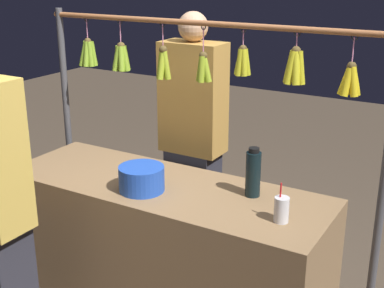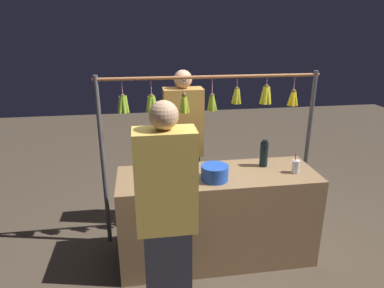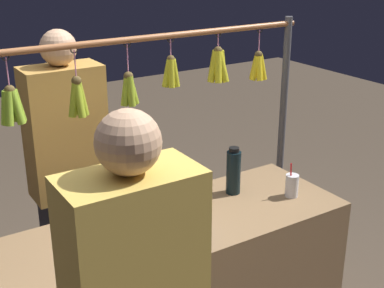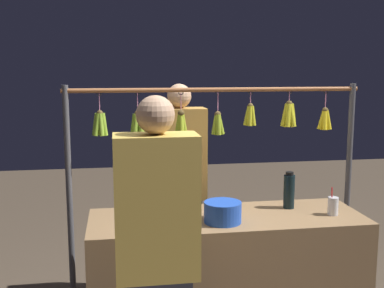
{
  "view_description": "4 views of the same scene",
  "coord_description": "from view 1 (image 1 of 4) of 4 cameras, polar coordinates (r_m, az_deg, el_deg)",
  "views": [
    {
      "loc": [
        -1.49,
        2.21,
        2.03
      ],
      "look_at": [
        -0.18,
        0.0,
        1.15
      ],
      "focal_mm": 49.84,
      "sensor_mm": 36.0,
      "label": 1
    },
    {
      "loc": [
        0.67,
        2.81,
        2.19
      ],
      "look_at": [
        0.24,
        0.0,
        1.19
      ],
      "focal_mm": 32.18,
      "sensor_mm": 36.0,
      "label": 2
    },
    {
      "loc": [
        1.13,
        1.98,
        2.17
      ],
      "look_at": [
        -0.13,
        0.0,
        1.28
      ],
      "focal_mm": 50.31,
      "sensor_mm": 36.0,
      "label": 3
    },
    {
      "loc": [
        0.72,
        3.01,
        1.87
      ],
      "look_at": [
        0.24,
        0.0,
        1.38
      ],
      "focal_mm": 44.78,
      "sensor_mm": 36.0,
      "label": 4
    }
  ],
  "objects": [
    {
      "name": "display_rack",
      "position": [
        3.11,
        0.73,
        4.88
      ],
      "size": [
        2.19,
        0.13,
        1.75
      ],
      "color": "#4C4C51",
      "rests_on": "ground"
    },
    {
      "name": "market_counter",
      "position": [
        3.1,
        -2.94,
        -11.96
      ],
      "size": [
        1.83,
        0.63,
        0.89
      ],
      "primitive_type": "cube",
      "color": "olive",
      "rests_on": "ground"
    },
    {
      "name": "drink_cup",
      "position": [
        2.51,
        9.55,
        -6.93
      ],
      "size": [
        0.07,
        0.07,
        0.19
      ],
      "color": "silver",
      "rests_on": "market_counter"
    },
    {
      "name": "vendor_person",
      "position": [
        3.58,
        0.11,
        -0.19
      ],
      "size": [
        0.42,
        0.23,
        1.75
      ],
      "color": "#2D2D38",
      "rests_on": "ground"
    },
    {
      "name": "water_bottle",
      "position": [
        2.74,
        6.56,
        -3.11
      ],
      "size": [
        0.08,
        0.08,
        0.26
      ],
      "color": "black",
      "rests_on": "market_counter"
    },
    {
      "name": "blue_bucket",
      "position": [
        2.82,
        -5.42,
        -3.7
      ],
      "size": [
        0.24,
        0.24,
        0.13
      ],
      "primitive_type": "cylinder",
      "color": "blue",
      "rests_on": "market_counter"
    }
  ]
}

